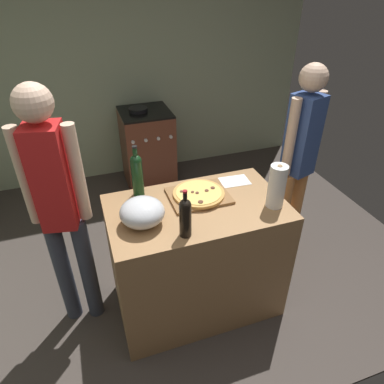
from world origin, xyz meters
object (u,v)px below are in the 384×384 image
(pizza, at_px, (199,193))
(person_in_red, at_px, (299,157))
(stove, at_px, (147,148))
(person_in_stripes, at_px, (59,204))
(paper_towel_roll, at_px, (277,186))
(mixing_bowl, at_px, (142,212))
(wine_bottle_amber, at_px, (185,216))
(wine_bottle_green, at_px, (137,173))

(pizza, relative_size, person_in_red, 0.21)
(stove, bearing_deg, pizza, -90.89)
(stove, distance_m, person_in_stripes, 2.06)
(stove, bearing_deg, paper_towel_roll, -79.00)
(mixing_bowl, bearing_deg, person_in_red, 15.25)
(paper_towel_roll, bearing_deg, wine_bottle_amber, -171.55)
(pizza, bearing_deg, mixing_bowl, -158.85)
(pizza, distance_m, wine_bottle_green, 0.43)
(paper_towel_roll, bearing_deg, mixing_bowl, 173.89)
(paper_towel_roll, relative_size, wine_bottle_amber, 0.97)
(stove, relative_size, person_in_stripes, 0.53)
(paper_towel_roll, distance_m, wine_bottle_amber, 0.65)
(pizza, bearing_deg, stove, 89.11)
(person_in_red, bearing_deg, stove, 118.60)
(person_in_red, bearing_deg, wine_bottle_amber, -153.91)
(paper_towel_roll, height_order, person_in_stripes, person_in_stripes)
(pizza, relative_size, stove, 0.37)
(person_in_stripes, distance_m, person_in_red, 1.81)
(stove, distance_m, person_in_red, 1.92)
(person_in_stripes, bearing_deg, paper_towel_roll, -13.78)
(mixing_bowl, bearing_deg, wine_bottle_amber, -41.55)
(wine_bottle_green, relative_size, person_in_red, 0.22)
(paper_towel_roll, bearing_deg, pizza, 149.67)
(wine_bottle_green, distance_m, person_in_red, 1.30)
(person_in_red, bearing_deg, mixing_bowl, -164.75)
(person_in_stripes, relative_size, person_in_red, 1.04)
(wine_bottle_amber, xyz_separation_m, wine_bottle_green, (-0.17, 0.51, 0.03))
(wine_bottle_green, bearing_deg, person_in_red, 1.62)
(pizza, relative_size, paper_towel_roll, 1.18)
(pizza, relative_size, wine_bottle_green, 0.96)
(pizza, relative_size, mixing_bowl, 1.29)
(wine_bottle_amber, height_order, person_in_stripes, person_in_stripes)
(mixing_bowl, bearing_deg, stove, 77.33)
(wine_bottle_green, distance_m, stove, 1.82)
(stove, height_order, person_in_stripes, person_in_stripes)
(wine_bottle_amber, bearing_deg, stove, 83.79)
(mixing_bowl, distance_m, person_in_red, 1.38)
(pizza, distance_m, mixing_bowl, 0.45)
(mixing_bowl, height_order, wine_bottle_amber, wine_bottle_amber)
(pizza, bearing_deg, wine_bottle_green, 156.36)
(wine_bottle_green, height_order, stove, wine_bottle_green)
(wine_bottle_amber, distance_m, person_in_stripes, 0.80)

